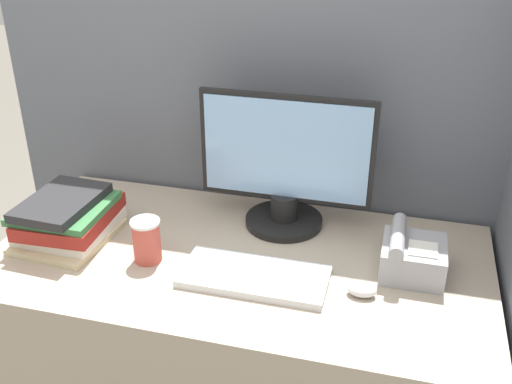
{
  "coord_description": "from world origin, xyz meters",
  "views": [
    {
      "loc": [
        0.39,
        -0.94,
        1.66
      ],
      "look_at": [
        0.04,
        0.37,
        0.96
      ],
      "focal_mm": 42.0,
      "sensor_mm": 36.0,
      "label": 1
    }
  ],
  "objects_px": {
    "book_stack": "(68,218)",
    "mouse": "(362,290)",
    "monitor": "(285,170)",
    "coffee_cup": "(147,240)",
    "keyboard": "(254,276)",
    "desk_telephone": "(412,256)"
  },
  "relations": [
    {
      "from": "monitor",
      "to": "desk_telephone",
      "type": "xyz_separation_m",
      "value": [
        0.36,
        -0.16,
        -0.12
      ]
    },
    {
      "from": "monitor",
      "to": "desk_telephone",
      "type": "relative_size",
      "value": 2.71
    },
    {
      "from": "mouse",
      "to": "desk_telephone",
      "type": "relative_size",
      "value": 0.39
    },
    {
      "from": "coffee_cup",
      "to": "desk_telephone",
      "type": "height_order",
      "value": "desk_telephone"
    },
    {
      "from": "monitor",
      "to": "mouse",
      "type": "xyz_separation_m",
      "value": [
        0.26,
        -0.29,
        -0.16
      ]
    },
    {
      "from": "book_stack",
      "to": "mouse",
      "type": "bearing_deg",
      "value": -4.14
    },
    {
      "from": "monitor",
      "to": "desk_telephone",
      "type": "distance_m",
      "value": 0.42
    },
    {
      "from": "mouse",
      "to": "coffee_cup",
      "type": "bearing_deg",
      "value": 178.91
    },
    {
      "from": "coffee_cup",
      "to": "book_stack",
      "type": "distance_m",
      "value": 0.26
    },
    {
      "from": "book_stack",
      "to": "desk_telephone",
      "type": "bearing_deg",
      "value": 4.26
    },
    {
      "from": "coffee_cup",
      "to": "monitor",
      "type": "bearing_deg",
      "value": 42.46
    },
    {
      "from": "monitor",
      "to": "book_stack",
      "type": "height_order",
      "value": "monitor"
    },
    {
      "from": "monitor",
      "to": "keyboard",
      "type": "bearing_deg",
      "value": -92.08
    },
    {
      "from": "coffee_cup",
      "to": "desk_telephone",
      "type": "relative_size",
      "value": 0.65
    },
    {
      "from": "coffee_cup",
      "to": "book_stack",
      "type": "bearing_deg",
      "value": 169.36
    },
    {
      "from": "keyboard",
      "to": "desk_telephone",
      "type": "xyz_separation_m",
      "value": [
        0.38,
        0.13,
        0.04
      ]
    },
    {
      "from": "book_stack",
      "to": "desk_telephone",
      "type": "distance_m",
      "value": 0.93
    },
    {
      "from": "mouse",
      "to": "coffee_cup",
      "type": "distance_m",
      "value": 0.56
    },
    {
      "from": "monitor",
      "to": "coffee_cup",
      "type": "distance_m",
      "value": 0.43
    },
    {
      "from": "keyboard",
      "to": "mouse",
      "type": "bearing_deg",
      "value": 1.07
    },
    {
      "from": "mouse",
      "to": "desk_telephone",
      "type": "bearing_deg",
      "value": 49.58
    },
    {
      "from": "monitor",
      "to": "mouse",
      "type": "relative_size",
      "value": 6.95
    }
  ]
}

